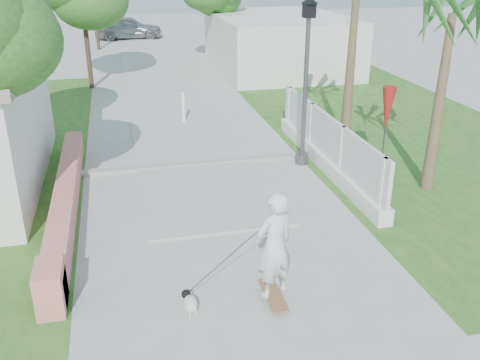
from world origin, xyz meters
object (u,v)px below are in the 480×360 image
object	(u,v)px
street_lamp	(306,77)
bollard	(183,107)
dog	(190,302)
parked_car	(128,28)
skateboarder	(267,249)
patio_umbrella	(387,110)

from	to	relation	value
street_lamp	bollard	size ratio (longest dim) A/B	4.07
street_lamp	dog	world-z (taller)	street_lamp
street_lamp	dog	size ratio (longest dim) A/B	8.89
street_lamp	parked_car	xyz separation A→B (m)	(-3.76, 24.18, -1.68)
skateboarder	parked_car	world-z (taller)	skateboarder
street_lamp	skateboarder	size ratio (longest dim) A/B	2.21
dog	parked_car	world-z (taller)	parked_car
street_lamp	dog	bearing A→B (deg)	-124.04
patio_umbrella	parked_car	world-z (taller)	patio_umbrella
street_lamp	skateboarder	distance (m)	6.64
patio_umbrella	dog	bearing A→B (deg)	-140.17
bollard	dog	size ratio (longest dim) A/B	2.18
bollard	parked_car	world-z (taller)	parked_car
patio_umbrella	skateboarder	world-z (taller)	patio_umbrella
patio_umbrella	parked_car	xyz separation A→B (m)	(-5.66, 25.18, -0.94)
street_lamp	bollard	distance (m)	5.56
skateboarder	dog	bearing A→B (deg)	-20.04
bollard	street_lamp	bearing A→B (deg)	-59.04
skateboarder	dog	size ratio (longest dim) A/B	4.02
bollard	skateboarder	size ratio (longest dim) A/B	0.54
street_lamp	parked_car	bearing A→B (deg)	98.84
patio_umbrella	parked_car	bearing A→B (deg)	102.67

